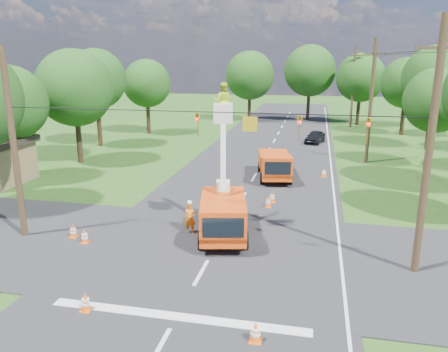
% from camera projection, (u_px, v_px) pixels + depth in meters
% --- Properties ---
extents(ground, '(140.00, 140.00, 0.00)m').
position_uv_depth(ground, '(262.00, 162.00, 36.58)').
color(ground, '#234E17').
rests_on(ground, ground).
extents(road_main, '(12.00, 100.00, 0.06)m').
position_uv_depth(road_main, '(262.00, 162.00, 36.58)').
color(road_main, black).
rests_on(road_main, ground).
extents(road_cross, '(56.00, 10.00, 0.07)m').
position_uv_depth(road_cross, '(213.00, 253.00, 19.58)').
color(road_cross, black).
rests_on(road_cross, ground).
extents(stop_bar, '(9.00, 0.45, 0.02)m').
position_uv_depth(stop_bar, '(177.00, 318.00, 14.67)').
color(stop_bar, silver).
rests_on(stop_bar, ground).
extents(edge_line, '(0.12, 90.00, 0.02)m').
position_uv_depth(edge_line, '(331.00, 166.00, 35.46)').
color(edge_line, silver).
rests_on(edge_line, ground).
extents(bucket_truck, '(3.20, 5.94, 7.38)m').
position_uv_depth(bucket_truck, '(223.00, 205.00, 21.14)').
color(bucket_truck, '#E95010').
rests_on(bucket_truck, ground).
extents(second_truck, '(2.92, 5.72, 2.05)m').
position_uv_depth(second_truck, '(275.00, 164.00, 31.38)').
color(second_truck, '#E95010').
rests_on(second_truck, ground).
extents(ground_worker, '(0.60, 0.42, 1.59)m').
position_uv_depth(ground_worker, '(190.00, 218.00, 21.54)').
color(ground_worker, orange).
rests_on(ground_worker, ground).
extents(distant_car, '(2.36, 3.94, 1.26)m').
position_uv_depth(distant_car, '(315.00, 137.00, 44.89)').
color(distant_car, black).
rests_on(distant_car, ground).
extents(traffic_cone_0, '(0.38, 0.38, 0.71)m').
position_uv_depth(traffic_cone_0, '(86.00, 302.00, 14.97)').
color(traffic_cone_0, '#FF5E0D').
rests_on(traffic_cone_0, ground).
extents(traffic_cone_1, '(0.38, 0.38, 0.71)m').
position_uv_depth(traffic_cone_1, '(256.00, 332.00, 13.32)').
color(traffic_cone_1, '#FF5E0D').
rests_on(traffic_cone_1, ground).
extents(traffic_cone_2, '(0.38, 0.38, 0.71)m').
position_uv_depth(traffic_cone_2, '(268.00, 202.00, 25.43)').
color(traffic_cone_2, '#FF5E0D').
rests_on(traffic_cone_2, ground).
extents(traffic_cone_3, '(0.38, 0.38, 0.71)m').
position_uv_depth(traffic_cone_3, '(272.00, 197.00, 26.33)').
color(traffic_cone_3, '#FF5E0D').
rests_on(traffic_cone_3, ground).
extents(traffic_cone_4, '(0.38, 0.38, 0.71)m').
position_uv_depth(traffic_cone_4, '(85.00, 236.00, 20.49)').
color(traffic_cone_4, '#FF5E0D').
rests_on(traffic_cone_4, ground).
extents(traffic_cone_5, '(0.38, 0.38, 0.71)m').
position_uv_depth(traffic_cone_5, '(73.00, 231.00, 21.13)').
color(traffic_cone_5, '#FF5E0D').
rests_on(traffic_cone_5, ground).
extents(traffic_cone_6, '(0.38, 0.38, 0.71)m').
position_uv_depth(traffic_cone_6, '(324.00, 172.00, 31.98)').
color(traffic_cone_6, '#FF5E0D').
rests_on(traffic_cone_6, ground).
extents(pole_right_near, '(1.80, 0.30, 10.00)m').
position_uv_depth(pole_right_near, '(429.00, 149.00, 16.55)').
color(pole_right_near, '#4C3823').
rests_on(pole_right_near, ground).
extents(pole_right_mid, '(1.80, 0.30, 10.00)m').
position_uv_depth(pole_right_mid, '(371.00, 101.00, 35.43)').
color(pole_right_mid, '#4C3823').
rests_on(pole_right_mid, ground).
extents(pole_right_far, '(1.80, 0.30, 10.00)m').
position_uv_depth(pole_right_far, '(353.00, 86.00, 54.32)').
color(pole_right_far, '#4C3823').
rests_on(pole_right_far, ground).
extents(pole_left, '(0.30, 0.30, 9.00)m').
position_uv_depth(pole_left, '(14.00, 146.00, 20.31)').
color(pole_left, '#4C3823').
rests_on(pole_left, ground).
extents(signal_span, '(18.00, 0.29, 1.07)m').
position_uv_depth(signal_span, '(265.00, 124.00, 17.60)').
color(signal_span, black).
rests_on(signal_span, ground).
extents(tree_left_c, '(5.20, 5.20, 8.06)m').
position_uv_depth(tree_left_c, '(9.00, 104.00, 29.97)').
color(tree_left_c, '#382616').
rests_on(tree_left_c, ground).
extents(tree_left_d, '(6.20, 6.20, 9.24)m').
position_uv_depth(tree_left_d, '(75.00, 88.00, 35.16)').
color(tree_left_d, '#382616').
rests_on(tree_left_d, ground).
extents(tree_left_e, '(5.80, 5.80, 9.41)m').
position_uv_depth(tree_left_e, '(96.00, 79.00, 42.04)').
color(tree_left_e, '#382616').
rests_on(tree_left_e, ground).
extents(tree_left_f, '(5.40, 5.40, 8.40)m').
position_uv_depth(tree_left_f, '(147.00, 84.00, 49.40)').
color(tree_left_f, '#382616').
rests_on(tree_left_f, ground).
extents(tree_right_c, '(5.00, 5.00, 7.83)m').
position_uv_depth(tree_right_c, '(437.00, 101.00, 33.49)').
color(tree_right_c, '#382616').
rests_on(tree_right_c, ground).
extents(tree_right_d, '(6.00, 6.00, 9.70)m').
position_uv_depth(tree_right_d, '(435.00, 78.00, 40.37)').
color(tree_right_d, '#382616').
rests_on(tree_right_d, ground).
extents(tree_right_e, '(5.60, 5.60, 8.63)m').
position_uv_depth(tree_right_e, '(406.00, 83.00, 48.35)').
color(tree_right_e, '#382616').
rests_on(tree_right_e, ground).
extents(tree_far_a, '(6.60, 6.60, 9.50)m').
position_uv_depth(tree_far_a, '(250.00, 75.00, 59.58)').
color(tree_far_a, '#382616').
rests_on(tree_far_a, ground).
extents(tree_far_b, '(7.00, 7.00, 10.32)m').
position_uv_depth(tree_far_b, '(310.00, 71.00, 59.70)').
color(tree_far_b, '#382616').
rests_on(tree_far_b, ground).
extents(tree_far_c, '(6.20, 6.20, 9.18)m').
position_uv_depth(tree_far_c, '(361.00, 78.00, 55.76)').
color(tree_far_c, '#382616').
rests_on(tree_far_c, ground).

